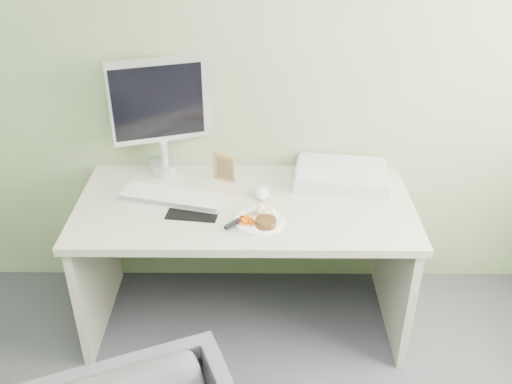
{
  "coord_description": "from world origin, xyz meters",
  "views": [
    {
      "loc": [
        0.07,
        -0.67,
        2.16
      ],
      "look_at": [
        0.05,
        1.5,
        0.86
      ],
      "focal_mm": 40.0,
      "sensor_mm": 36.0,
      "label": 1
    }
  ],
  "objects_px": {
    "desk": "(245,234)",
    "scanner": "(341,176)",
    "monitor": "(161,111)",
    "plate": "(259,221)"
  },
  "relations": [
    {
      "from": "desk",
      "to": "scanner",
      "type": "bearing_deg",
      "value": 22.88
    },
    {
      "from": "plate",
      "to": "monitor",
      "type": "relative_size",
      "value": 0.38
    },
    {
      "from": "plate",
      "to": "scanner",
      "type": "height_order",
      "value": "scanner"
    },
    {
      "from": "scanner",
      "to": "monitor",
      "type": "xyz_separation_m",
      "value": [
        -0.9,
        0.11,
        0.3
      ]
    },
    {
      "from": "scanner",
      "to": "monitor",
      "type": "relative_size",
      "value": 0.77
    },
    {
      "from": "desk",
      "to": "monitor",
      "type": "height_order",
      "value": "monitor"
    },
    {
      "from": "scanner",
      "to": "desk",
      "type": "bearing_deg",
      "value": -149.51
    },
    {
      "from": "scanner",
      "to": "monitor",
      "type": "height_order",
      "value": "monitor"
    },
    {
      "from": "monitor",
      "to": "desk",
      "type": "bearing_deg",
      "value": -54.34
    },
    {
      "from": "desk",
      "to": "scanner",
      "type": "height_order",
      "value": "scanner"
    }
  ]
}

